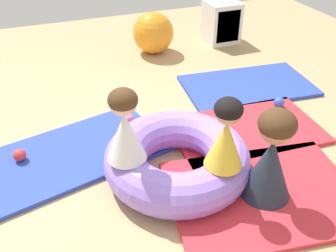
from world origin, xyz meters
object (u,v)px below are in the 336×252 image
at_px(play_ball_red, 20,155).
at_px(play_ball_pink, 129,119).
at_px(adult_seated, 271,156).
at_px(child_in_yellow, 226,134).
at_px(play_ball_blue, 279,102).
at_px(child_in_white, 125,126).
at_px(inflatable_cushion, 177,159).
at_px(play_ball_orange, 213,168).
at_px(storage_cube, 222,22).
at_px(exercise_ball_large, 153,33).

bearing_deg(play_ball_red, play_ball_pink, 12.22).
bearing_deg(adult_seated, play_ball_pink, -165.57).
xyz_separation_m(child_in_yellow, play_ball_blue, (1.14, 0.90, -0.49)).
bearing_deg(child_in_white, inflatable_cushion, -131.17).
distance_m(child_in_white, play_ball_blue, 1.91).
distance_m(inflatable_cushion, child_in_white, 0.59).
bearing_deg(child_in_white, play_ball_orange, -142.44).
bearing_deg(inflatable_cushion, adult_seated, -41.18).
bearing_deg(play_ball_orange, child_in_yellow, -104.27).
xyz_separation_m(child_in_yellow, play_ball_orange, (0.06, 0.25, -0.51)).
bearing_deg(play_ball_pink, storage_cube, 41.89).
height_order(play_ball_blue, play_ball_pink, play_ball_blue).
distance_m(child_in_yellow, adult_seated, 0.39).
relative_size(inflatable_cushion, child_in_yellow, 2.18).
height_order(inflatable_cushion, play_ball_red, inflatable_cushion).
xyz_separation_m(child_in_yellow, play_ball_red, (-1.37, 0.94, -0.50)).
bearing_deg(exercise_ball_large, storage_cube, 1.69).
height_order(child_in_yellow, play_ball_orange, child_in_yellow).
bearing_deg(storage_cube, play_ball_red, -146.68).
height_order(play_ball_blue, exercise_ball_large, exercise_ball_large).
height_order(adult_seated, play_ball_orange, adult_seated).
distance_m(child_in_white, play_ball_pink, 1.01).
relative_size(adult_seated, play_ball_orange, 9.19).
bearing_deg(play_ball_pink, inflatable_cushion, -78.00).
height_order(child_in_yellow, adult_seated, child_in_yellow).
height_order(play_ball_blue, storage_cube, storage_cube).
relative_size(play_ball_pink, exercise_ball_large, 0.18).
bearing_deg(child_in_yellow, storage_cube, -137.07).
bearing_deg(exercise_ball_large, play_ball_pink, -116.38).
bearing_deg(play_ball_blue, inflatable_cushion, -157.66).
bearing_deg(child_in_yellow, play_ball_red, -54.03).
distance_m(play_ball_orange, storage_cube, 2.91).
distance_m(child_in_white, adult_seated, 1.03).
xyz_separation_m(play_ball_orange, play_ball_red, (-1.43, 0.69, 0.01)).
relative_size(play_ball_orange, play_ball_pink, 0.81).
bearing_deg(adult_seated, inflatable_cushion, -145.55).
xyz_separation_m(child_in_white, exercise_ball_large, (1.03, 2.45, -0.33)).
bearing_deg(storage_cube, adult_seated, -111.44).
relative_size(play_ball_orange, storage_cube, 0.14).
bearing_deg(play_ball_orange, play_ball_red, 154.18).
xyz_separation_m(child_in_white, play_ball_pink, (0.23, 0.84, -0.51)).
bearing_deg(adult_seated, child_in_white, -128.53).
height_order(play_ball_orange, play_ball_pink, play_ball_pink).
relative_size(child_in_white, play_ball_red, 5.25).
xyz_separation_m(inflatable_cushion, storage_cube, (1.66, 2.44, 0.11)).
distance_m(play_ball_blue, storage_cube, 1.93).
height_order(exercise_ball_large, storage_cube, storage_cube).
relative_size(inflatable_cushion, play_ball_pink, 11.80).
relative_size(play_ball_orange, exercise_ball_large, 0.15).
relative_size(adult_seated, play_ball_red, 6.87).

